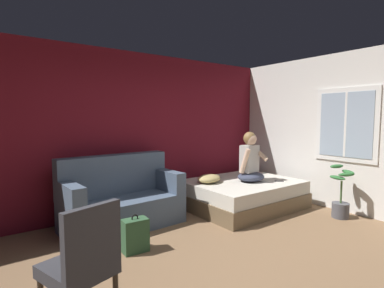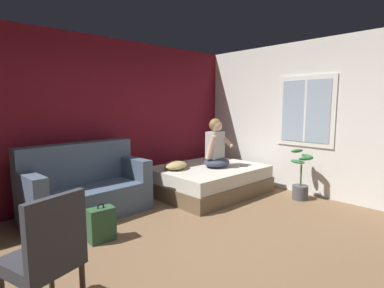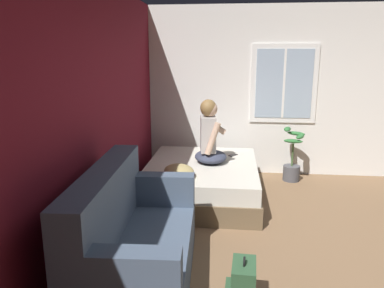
{
  "view_description": "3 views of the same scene",
  "coord_description": "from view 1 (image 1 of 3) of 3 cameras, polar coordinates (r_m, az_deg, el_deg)",
  "views": [
    {
      "loc": [
        -2.02,
        -2.1,
        1.6
      ],
      "look_at": [
        0.79,
        1.7,
        1.19
      ],
      "focal_mm": 28.0,
      "sensor_mm": 36.0,
      "label": 1
    },
    {
      "loc": [
        -2.02,
        -2.1,
        1.6
      ],
      "look_at": [
        1.14,
        1.29,
        0.99
      ],
      "focal_mm": 28.0,
      "sensor_mm": 36.0,
      "label": 2
    },
    {
      "loc": [
        -3.07,
        1.21,
        1.94
      ],
      "look_at": [
        0.99,
        1.65,
        0.96
      ],
      "focal_mm": 35.0,
      "sensor_mm": 36.0,
      "label": 3
    }
  ],
  "objects": [
    {
      "name": "bed",
      "position": [
        5.52,
        9.56,
        -9.37
      ],
      "size": [
        1.94,
        1.54,
        0.48
      ],
      "color": "brown",
      "rests_on": "ground"
    },
    {
      "name": "potted_plant",
      "position": [
        5.42,
        26.49,
        -9.4
      ],
      "size": [
        0.39,
        0.37,
        0.85
      ],
      "color": "#4C4C51",
      "rests_on": "ground"
    },
    {
      "name": "wall_side_with_window",
      "position": [
        5.57,
        31.25,
        1.72
      ],
      "size": [
        0.19,
        6.53,
        2.7
      ],
      "color": "silver",
      "rests_on": "ground"
    },
    {
      "name": "ground_plane",
      "position": [
        3.32,
        7.12,
        -23.81
      ],
      "size": [
        40.0,
        40.0,
        0.0
      ],
      "primitive_type": "plane",
      "color": "brown"
    },
    {
      "name": "backpack",
      "position": [
        3.81,
        -10.83,
        -16.78
      ],
      "size": [
        0.31,
        0.24,
        0.46
      ],
      "color": "#2D5133",
      "rests_on": "ground"
    },
    {
      "name": "throw_pillow",
      "position": [
        5.23,
        3.29,
        -6.59
      ],
      "size": [
        0.58,
        0.51,
        0.14
      ],
      "primitive_type": "ellipsoid",
      "rotation": [
        0.0,
        0.0,
        0.36
      ],
      "color": "tan",
      "rests_on": "bed"
    },
    {
      "name": "side_chair",
      "position": [
        2.54,
        -20.04,
        -20.23
      ],
      "size": [
        0.57,
        0.57,
        0.98
      ],
      "color": "#382D23",
      "rests_on": "ground"
    },
    {
      "name": "cell_phone",
      "position": [
        5.55,
        16.26,
        -6.78
      ],
      "size": [
        0.15,
        0.14,
        0.01
      ],
      "primitive_type": "cube",
      "rotation": [
        0.0,
        0.0,
        0.9
      ],
      "color": "black",
      "rests_on": "bed"
    },
    {
      "name": "couch",
      "position": [
        4.62,
        -13.35,
        -10.27
      ],
      "size": [
        1.74,
        0.91,
        1.04
      ],
      "color": "#47566B",
      "rests_on": "ground"
    },
    {
      "name": "person_seated",
      "position": [
        5.4,
        11.04,
        -3.22
      ],
      "size": [
        0.57,
        0.5,
        0.88
      ],
      "color": "#383D51",
      "rests_on": "bed"
    },
    {
      "name": "wall_back_accent",
      "position": [
        5.17,
        -13.42,
        2.09
      ],
      "size": [
        11.1,
        0.16,
        2.7
      ],
      "primitive_type": "cube",
      "color": "maroon",
      "rests_on": "ground"
    }
  ]
}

